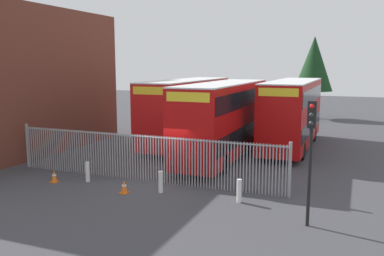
{
  "coord_description": "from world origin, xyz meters",
  "views": [
    {
      "loc": [
        8.45,
        -16.93,
        5.51
      ],
      "look_at": [
        0.0,
        4.0,
        2.0
      ],
      "focal_mm": 38.93,
      "sensor_mm": 36.0,
      "label": 1
    }
  ],
  "objects_px": {
    "double_decker_bus_behind_fence_left": "(187,109)",
    "double_decker_bus_near_gate": "(223,117)",
    "bollard_center_front": "(161,182)",
    "traffic_cone_mid_forecourt": "(54,176)",
    "double_decker_bus_behind_fence_right": "(293,111)",
    "bollard_near_left": "(88,172)",
    "traffic_light_kerbside": "(311,140)",
    "bollard_near_right": "(239,191)",
    "traffic_cone_by_gate": "(124,187)"
  },
  "relations": [
    {
      "from": "double_decker_bus_behind_fence_left",
      "to": "double_decker_bus_near_gate",
      "type": "bearing_deg",
      "value": -41.79
    },
    {
      "from": "bollard_center_front",
      "to": "traffic_cone_mid_forecourt",
      "type": "xyz_separation_m",
      "value": [
        -5.33,
        -0.43,
        -0.19
      ]
    },
    {
      "from": "double_decker_bus_behind_fence_right",
      "to": "bollard_near_left",
      "type": "bearing_deg",
      "value": -123.05
    },
    {
      "from": "traffic_light_kerbside",
      "to": "bollard_center_front",
      "type": "bearing_deg",
      "value": 166.93
    },
    {
      "from": "traffic_cone_mid_forecourt",
      "to": "traffic_light_kerbside",
      "type": "xyz_separation_m",
      "value": [
        11.64,
        -1.03,
        2.7
      ]
    },
    {
      "from": "double_decker_bus_near_gate",
      "to": "bollard_near_right",
      "type": "height_order",
      "value": "double_decker_bus_near_gate"
    },
    {
      "from": "bollard_center_front",
      "to": "double_decker_bus_near_gate",
      "type": "bearing_deg",
      "value": 86.23
    },
    {
      "from": "bollard_center_front",
      "to": "traffic_cone_mid_forecourt",
      "type": "relative_size",
      "value": 1.61
    },
    {
      "from": "bollard_near_left",
      "to": "bollard_center_front",
      "type": "height_order",
      "value": "same"
    },
    {
      "from": "traffic_cone_by_gate",
      "to": "traffic_light_kerbside",
      "type": "relative_size",
      "value": 0.14
    },
    {
      "from": "bollard_near_left",
      "to": "traffic_light_kerbside",
      "type": "xyz_separation_m",
      "value": [
        10.24,
        -1.7,
        2.51
      ]
    },
    {
      "from": "double_decker_bus_behind_fence_right",
      "to": "traffic_cone_by_gate",
      "type": "bearing_deg",
      "value": -112.06
    },
    {
      "from": "bollard_center_front",
      "to": "bollard_near_right",
      "type": "bearing_deg",
      "value": 0.6
    },
    {
      "from": "double_decker_bus_behind_fence_right",
      "to": "bollard_near_right",
      "type": "distance_m",
      "value": 12.11
    },
    {
      "from": "traffic_cone_mid_forecourt",
      "to": "traffic_light_kerbside",
      "type": "bearing_deg",
      "value": -5.07
    },
    {
      "from": "double_decker_bus_near_gate",
      "to": "double_decker_bus_behind_fence_right",
      "type": "distance_m",
      "value": 5.71
    },
    {
      "from": "double_decker_bus_behind_fence_left",
      "to": "traffic_light_kerbside",
      "type": "distance_m",
      "value": 15.35
    },
    {
      "from": "double_decker_bus_behind_fence_left",
      "to": "traffic_cone_by_gate",
      "type": "height_order",
      "value": "double_decker_bus_behind_fence_left"
    },
    {
      "from": "double_decker_bus_behind_fence_right",
      "to": "traffic_cone_by_gate",
      "type": "distance_m",
      "value": 13.81
    },
    {
      "from": "bollard_near_right",
      "to": "double_decker_bus_behind_fence_right",
      "type": "bearing_deg",
      "value": 88.85
    },
    {
      "from": "double_decker_bus_behind_fence_right",
      "to": "bollard_center_front",
      "type": "bearing_deg",
      "value": -107.21
    },
    {
      "from": "double_decker_bus_behind_fence_right",
      "to": "bollard_near_right",
      "type": "relative_size",
      "value": 11.38
    },
    {
      "from": "double_decker_bus_behind_fence_left",
      "to": "traffic_light_kerbside",
      "type": "relative_size",
      "value": 2.51
    },
    {
      "from": "double_decker_bus_behind_fence_left",
      "to": "bollard_near_right",
      "type": "xyz_separation_m",
      "value": [
        6.67,
        -10.53,
        -1.95
      ]
    },
    {
      "from": "double_decker_bus_behind_fence_right",
      "to": "traffic_light_kerbside",
      "type": "height_order",
      "value": "double_decker_bus_behind_fence_right"
    },
    {
      "from": "bollard_near_right",
      "to": "traffic_cone_mid_forecourt",
      "type": "relative_size",
      "value": 1.61
    },
    {
      "from": "bollard_near_left",
      "to": "traffic_cone_by_gate",
      "type": "relative_size",
      "value": 1.61
    },
    {
      "from": "double_decker_bus_behind_fence_left",
      "to": "bollard_near_right",
      "type": "bearing_deg",
      "value": -57.65
    },
    {
      "from": "double_decker_bus_behind_fence_right",
      "to": "bollard_near_left",
      "type": "height_order",
      "value": "double_decker_bus_behind_fence_right"
    },
    {
      "from": "bollard_center_front",
      "to": "bollard_near_left",
      "type": "bearing_deg",
      "value": 176.62
    },
    {
      "from": "double_decker_bus_near_gate",
      "to": "traffic_cone_by_gate",
      "type": "height_order",
      "value": "double_decker_bus_near_gate"
    },
    {
      "from": "bollard_center_front",
      "to": "traffic_light_kerbside",
      "type": "xyz_separation_m",
      "value": [
        6.3,
        -1.46,
        2.51
      ]
    },
    {
      "from": "traffic_cone_by_gate",
      "to": "bollard_near_right",
      "type": "bearing_deg",
      "value": 8.12
    },
    {
      "from": "bollard_center_front",
      "to": "traffic_light_kerbside",
      "type": "relative_size",
      "value": 0.22
    },
    {
      "from": "double_decker_bus_near_gate",
      "to": "traffic_light_kerbside",
      "type": "bearing_deg",
      "value": -56.34
    },
    {
      "from": "double_decker_bus_behind_fence_right",
      "to": "traffic_cone_mid_forecourt",
      "type": "relative_size",
      "value": 18.32
    },
    {
      "from": "bollard_center_front",
      "to": "traffic_light_kerbside",
      "type": "height_order",
      "value": "traffic_light_kerbside"
    },
    {
      "from": "double_decker_bus_near_gate",
      "to": "traffic_cone_mid_forecourt",
      "type": "relative_size",
      "value": 18.32
    },
    {
      "from": "double_decker_bus_near_gate",
      "to": "double_decker_bus_behind_fence_left",
      "type": "bearing_deg",
      "value": 138.21
    },
    {
      "from": "double_decker_bus_behind_fence_left",
      "to": "bollard_near_left",
      "type": "height_order",
      "value": "double_decker_bus_behind_fence_left"
    },
    {
      "from": "double_decker_bus_near_gate",
      "to": "bollard_center_front",
      "type": "relative_size",
      "value": 11.38
    },
    {
      "from": "traffic_cone_by_gate",
      "to": "bollard_center_front",
      "type": "bearing_deg",
      "value": 25.05
    },
    {
      "from": "bollard_near_left",
      "to": "traffic_cone_by_gate",
      "type": "height_order",
      "value": "bollard_near_left"
    },
    {
      "from": "double_decker_bus_behind_fence_left",
      "to": "traffic_cone_by_gate",
      "type": "distance_m",
      "value": 11.57
    },
    {
      "from": "double_decker_bus_behind_fence_right",
      "to": "double_decker_bus_near_gate",
      "type": "bearing_deg",
      "value": -124.5
    },
    {
      "from": "double_decker_bus_behind_fence_left",
      "to": "traffic_cone_by_gate",
      "type": "bearing_deg",
      "value": -80.96
    },
    {
      "from": "bollard_near_left",
      "to": "traffic_cone_by_gate",
      "type": "bearing_deg",
      "value": -19.5
    },
    {
      "from": "bollard_near_left",
      "to": "traffic_light_kerbside",
      "type": "height_order",
      "value": "traffic_light_kerbside"
    },
    {
      "from": "double_decker_bus_near_gate",
      "to": "bollard_near_right",
      "type": "xyz_separation_m",
      "value": [
        2.99,
        -7.25,
        -1.95
      ]
    },
    {
      "from": "double_decker_bus_near_gate",
      "to": "bollard_near_left",
      "type": "xyz_separation_m",
      "value": [
        -4.41,
        -7.05,
        -1.95
      ]
    }
  ]
}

